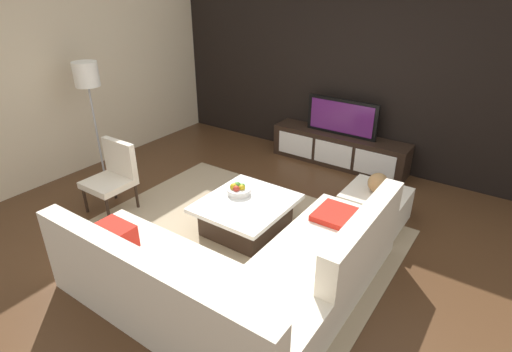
{
  "coord_description": "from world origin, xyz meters",
  "views": [
    {
      "loc": [
        2.26,
        -3.11,
        2.69
      ],
      "look_at": [
        -0.23,
        0.48,
        0.51
      ],
      "focal_mm": 28.51,
      "sensor_mm": 36.0,
      "label": 1
    }
  ],
  "objects_px": {
    "media_console": "(339,149)",
    "sectional_couch": "(240,275)",
    "accent_chair_near": "(114,172)",
    "coffee_table": "(246,215)",
    "decorative_ball": "(378,183)",
    "television": "(342,117)",
    "floor_lamp": "(87,82)",
    "fruit_bowl": "(238,189)",
    "ottoman": "(375,207)"
  },
  "relations": [
    {
      "from": "decorative_ball",
      "to": "accent_chair_near",
      "type": "bearing_deg",
      "value": -151.39
    },
    {
      "from": "floor_lamp",
      "to": "fruit_bowl",
      "type": "xyz_separation_m",
      "value": [
        2.33,
        0.18,
        -0.98
      ]
    },
    {
      "from": "accent_chair_near",
      "to": "fruit_bowl",
      "type": "height_order",
      "value": "accent_chair_near"
    },
    {
      "from": "fruit_bowl",
      "to": "coffee_table",
      "type": "bearing_deg",
      "value": -27.87
    },
    {
      "from": "media_console",
      "to": "television",
      "type": "distance_m",
      "value": 0.52
    },
    {
      "from": "media_console",
      "to": "decorative_ball",
      "type": "relative_size",
      "value": 8.9
    },
    {
      "from": "sectional_couch",
      "to": "ottoman",
      "type": "relative_size",
      "value": 3.52
    },
    {
      "from": "ottoman",
      "to": "fruit_bowl",
      "type": "distance_m",
      "value": 1.64
    },
    {
      "from": "media_console",
      "to": "accent_chair_near",
      "type": "distance_m",
      "value": 3.32
    },
    {
      "from": "accent_chair_near",
      "to": "floor_lamp",
      "type": "bearing_deg",
      "value": 159.96
    },
    {
      "from": "television",
      "to": "media_console",
      "type": "bearing_deg",
      "value": -90.0
    },
    {
      "from": "television",
      "to": "coffee_table",
      "type": "relative_size",
      "value": 1.05
    },
    {
      "from": "media_console",
      "to": "accent_chair_near",
      "type": "height_order",
      "value": "accent_chair_near"
    },
    {
      "from": "ottoman",
      "to": "decorative_ball",
      "type": "distance_m",
      "value": 0.32
    },
    {
      "from": "media_console",
      "to": "floor_lamp",
      "type": "bearing_deg",
      "value": -137.68
    },
    {
      "from": "media_console",
      "to": "sectional_couch",
      "type": "xyz_separation_m",
      "value": [
        0.53,
        -3.26,
        0.04
      ]
    },
    {
      "from": "accent_chair_near",
      "to": "floor_lamp",
      "type": "height_order",
      "value": "floor_lamp"
    },
    {
      "from": "media_console",
      "to": "ottoman",
      "type": "xyz_separation_m",
      "value": [
        1.05,
        -1.28,
        -0.05
      ]
    },
    {
      "from": "television",
      "to": "decorative_ball",
      "type": "xyz_separation_m",
      "value": [
        1.05,
        -1.28,
        -0.25
      ]
    },
    {
      "from": "floor_lamp",
      "to": "decorative_ball",
      "type": "height_order",
      "value": "floor_lamp"
    },
    {
      "from": "television",
      "to": "ottoman",
      "type": "height_order",
      "value": "television"
    },
    {
      "from": "media_console",
      "to": "decorative_ball",
      "type": "distance_m",
      "value": 1.67
    },
    {
      "from": "accent_chair_near",
      "to": "ottoman",
      "type": "distance_m",
      "value": 3.21
    },
    {
      "from": "fruit_bowl",
      "to": "floor_lamp",
      "type": "bearing_deg",
      "value": -175.48
    },
    {
      "from": "media_console",
      "to": "coffee_table",
      "type": "xyz_separation_m",
      "value": [
        -0.1,
        -2.3,
        -0.05
      ]
    },
    {
      "from": "television",
      "to": "floor_lamp",
      "type": "height_order",
      "value": "floor_lamp"
    },
    {
      "from": "floor_lamp",
      "to": "ottoman",
      "type": "xyz_separation_m",
      "value": [
        3.67,
        1.11,
        -1.21
      ]
    },
    {
      "from": "floor_lamp",
      "to": "decorative_ball",
      "type": "relative_size",
      "value": 7.04
    },
    {
      "from": "coffee_table",
      "to": "ottoman",
      "type": "height_order",
      "value": "ottoman"
    },
    {
      "from": "media_console",
      "to": "fruit_bowl",
      "type": "distance_m",
      "value": 2.22
    },
    {
      "from": "ottoman",
      "to": "coffee_table",
      "type": "bearing_deg",
      "value": -138.37
    },
    {
      "from": "coffee_table",
      "to": "floor_lamp",
      "type": "height_order",
      "value": "floor_lamp"
    },
    {
      "from": "media_console",
      "to": "coffee_table",
      "type": "bearing_deg",
      "value": -92.49
    },
    {
      "from": "coffee_table",
      "to": "fruit_bowl",
      "type": "relative_size",
      "value": 3.74
    },
    {
      "from": "television",
      "to": "decorative_ball",
      "type": "relative_size",
      "value": 4.64
    },
    {
      "from": "media_console",
      "to": "television",
      "type": "relative_size",
      "value": 1.92
    },
    {
      "from": "media_console",
      "to": "ottoman",
      "type": "relative_size",
      "value": 3.02
    },
    {
      "from": "media_console",
      "to": "coffee_table",
      "type": "height_order",
      "value": "media_console"
    },
    {
      "from": "sectional_couch",
      "to": "coffee_table",
      "type": "bearing_deg",
      "value": 122.94
    },
    {
      "from": "coffee_table",
      "to": "fruit_bowl",
      "type": "height_order",
      "value": "fruit_bowl"
    },
    {
      "from": "television",
      "to": "coffee_table",
      "type": "height_order",
      "value": "television"
    },
    {
      "from": "television",
      "to": "sectional_couch",
      "type": "height_order",
      "value": "television"
    },
    {
      "from": "sectional_couch",
      "to": "fruit_bowl",
      "type": "bearing_deg",
      "value": 127.29
    },
    {
      "from": "decorative_ball",
      "to": "floor_lamp",
      "type": "bearing_deg",
      "value": -163.19
    },
    {
      "from": "media_console",
      "to": "floor_lamp",
      "type": "distance_m",
      "value": 3.73
    },
    {
      "from": "television",
      "to": "ottoman",
      "type": "xyz_separation_m",
      "value": [
        1.05,
        -1.28,
        -0.57
      ]
    },
    {
      "from": "accent_chair_near",
      "to": "ottoman",
      "type": "bearing_deg",
      "value": 34.77
    },
    {
      "from": "media_console",
      "to": "decorative_ball",
      "type": "xyz_separation_m",
      "value": [
        1.05,
        -1.28,
        0.27
      ]
    },
    {
      "from": "fruit_bowl",
      "to": "decorative_ball",
      "type": "height_order",
      "value": "decorative_ball"
    },
    {
      "from": "fruit_bowl",
      "to": "sectional_couch",
      "type": "bearing_deg",
      "value": -52.71
    }
  ]
}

